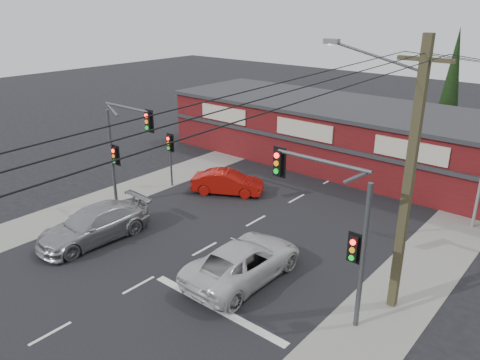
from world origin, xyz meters
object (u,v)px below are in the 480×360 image
Objects in this scene: white_suv at (244,261)px; shop_building at (347,134)px; silver_suv at (94,225)px; red_sedan at (227,182)px; utility_pole at (406,172)px.

shop_building is (-3.92, 16.17, 1.34)m from white_suv.
silver_suv reaches higher than red_sedan.
red_sedan is at bearing 160.26° from utility_pole.
shop_building is at bearing -76.25° from white_suv.
shop_building is 17.15m from utility_pole.
utility_pole reaches higher than white_suv.
red_sedan is (1.05, 8.56, -0.12)m from silver_suv.
silver_suv is 14.52m from utility_pole.
shop_building reaches higher than silver_suv.
red_sedan is 0.16× the size of shop_building.
utility_pole is at bearing 21.18° from silver_suv.
white_suv is at bearing 18.33° from silver_suv.
silver_suv is at bearing -162.08° from utility_pole.
silver_suv is 18.66m from shop_building.
white_suv is 0.57× the size of utility_pole.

